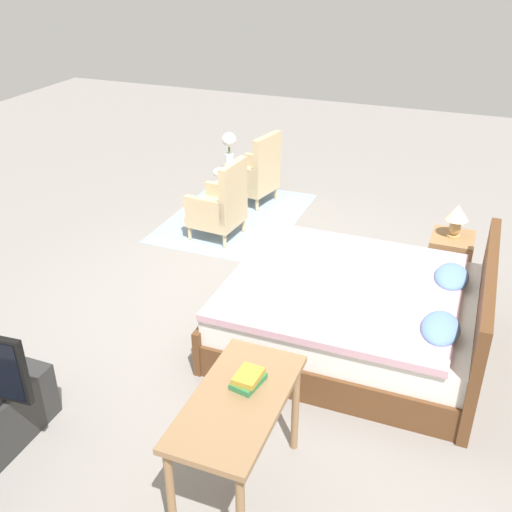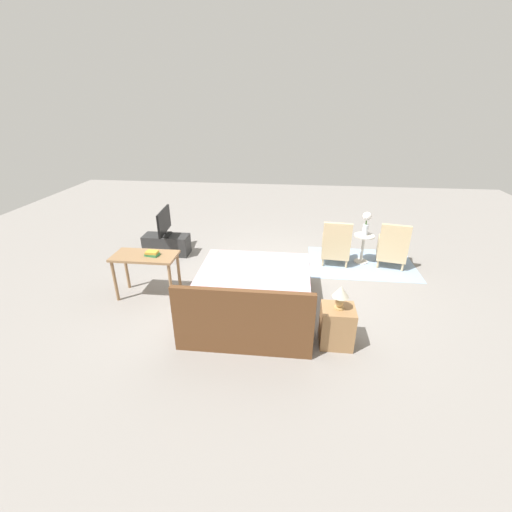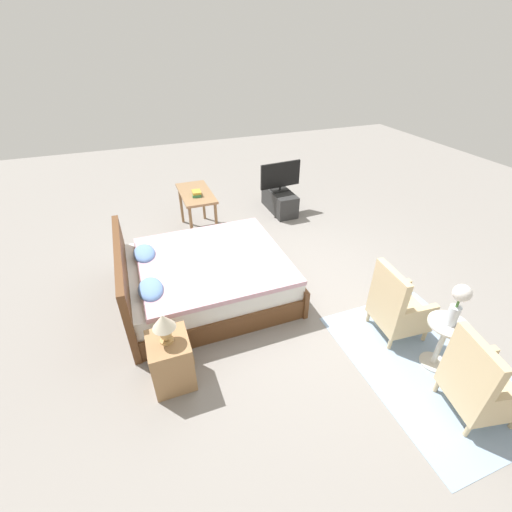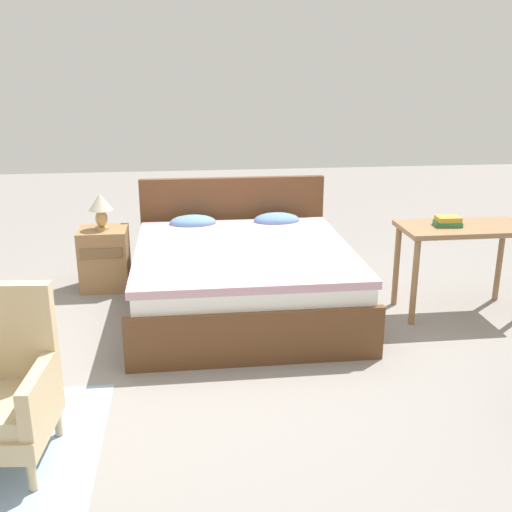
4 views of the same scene
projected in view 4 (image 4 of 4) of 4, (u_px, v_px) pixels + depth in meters
The scene contains 6 objects.
ground_plane at pixel (231, 356), 4.34m from camera, with size 16.00×16.00×0.00m, color gray.
bed at pixel (242, 274), 5.13m from camera, with size 1.82×2.11×0.96m.
nightstand at pixel (105, 258), 5.59m from camera, with size 0.44×0.41×0.57m.
table_lamp at pixel (100, 206), 5.44m from camera, with size 0.22×0.22×0.33m.
vanity_desk at pixel (463, 239), 4.93m from camera, with size 1.04×0.52×0.76m.
book_stack at pixel (448, 221), 4.88m from camera, with size 0.24×0.18×0.08m.
Camera 4 is at (-0.29, -3.90, 2.02)m, focal length 42.00 mm.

